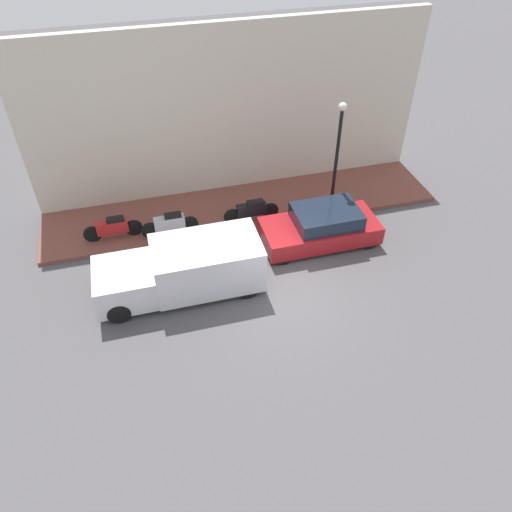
{
  "coord_description": "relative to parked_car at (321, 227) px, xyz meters",
  "views": [
    {
      "loc": [
        -10.59,
        3.57,
        11.1
      ],
      "look_at": [
        1.1,
        0.4,
        0.6
      ],
      "focal_mm": 35.0,
      "sensor_mm": 36.0,
      "label": 1
    }
  ],
  "objects": [
    {
      "name": "ground_plane",
      "position": [
        -1.96,
        2.17,
        -0.63
      ],
      "size": [
        60.0,
        60.0,
        0.0
      ],
      "primitive_type": "plane",
      "color": "#514F51"
    },
    {
      "name": "sidewalk",
      "position": [
        2.61,
        2.17,
        -0.56
      ],
      "size": [
        2.88,
        14.67,
        0.14
      ],
      "color": "brown",
      "rests_on": "ground_plane"
    },
    {
      "name": "motorcycle_black",
      "position": [
        1.64,
        2.04,
        -0.05
      ],
      "size": [
        0.3,
        2.03,
        0.8
      ],
      "color": "black",
      "rests_on": "sidewalk"
    },
    {
      "name": "streetlamp",
      "position": [
        1.58,
        -1.02,
        2.08
      ],
      "size": [
        0.29,
        0.29,
        4.17
      ],
      "color": "black",
      "rests_on": "sidewalk"
    },
    {
      "name": "parked_car",
      "position": [
        0.0,
        0.0,
        0.0
      ],
      "size": [
        1.81,
        4.0,
        1.31
      ],
      "color": "maroon",
      "rests_on": "ground_plane"
    },
    {
      "name": "building_facade",
      "position": [
        4.2,
        2.17,
        2.55
      ],
      "size": [
        0.3,
        14.67,
        6.34
      ],
      "color": "beige",
      "rests_on": "ground_plane"
    },
    {
      "name": "motorcycle_red",
      "position": [
        1.9,
        6.94,
        -0.04
      ],
      "size": [
        0.3,
        2.0,
        0.83
      ],
      "color": "#B21E1E",
      "rests_on": "sidewalk"
    },
    {
      "name": "scooter_silver",
      "position": [
        1.59,
        5.01,
        -0.03
      ],
      "size": [
        0.3,
        1.99,
        0.85
      ],
      "color": "#B7B7BF",
      "rests_on": "sidewalk"
    },
    {
      "name": "delivery_van",
      "position": [
        -1.14,
        4.96,
        0.23
      ],
      "size": [
        1.92,
        5.04,
        1.66
      ],
      "color": "silver",
      "rests_on": "ground_plane"
    }
  ]
}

